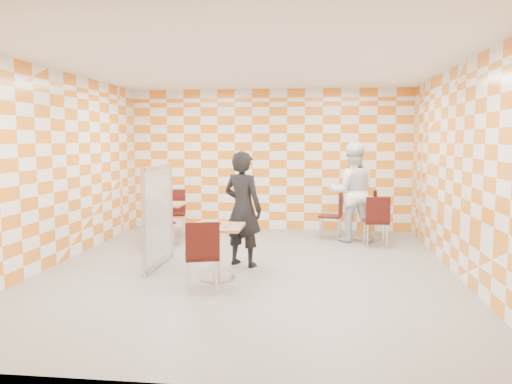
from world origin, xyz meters
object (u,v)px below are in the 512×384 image
main_table (217,243)px  man_white (352,192)px  chair_main_front (202,251)px  partition (158,215)px  sport_bottle (361,196)px  chair_empty_far (175,209)px  empty_table (165,216)px  soda_bottle (375,196)px  chair_second_side (335,211)px  chair_second_front (377,218)px  second_table (366,213)px  man_dark (243,209)px  chair_empty_near (156,219)px

main_table → man_white: bearing=54.7°
chair_main_front → partition: (-0.96, 1.24, 0.25)m
chair_main_front → sport_bottle: bearing=59.1°
main_table → chair_main_front: chair_main_front is taller
man_white → main_table: bearing=49.2°
main_table → chair_empty_far: chair_empty_far is taller
empty_table → soda_bottle: size_ratio=3.26×
main_table → chair_second_side: bearing=60.0°
man_white → chair_second_front: bearing=121.8°
second_table → chair_second_side: 0.61m
man_white → man_dark: bearing=43.9°
soda_bottle → second_table: bearing=178.3°
partition → man_white: bearing=37.0°
chair_empty_near → chair_second_side: bearing=22.6°
chair_empty_near → man_white: bearing=18.9°
chair_main_front → chair_second_side: same height
main_table → partition: partition is taller
chair_second_side → chair_empty_far: (-3.20, 0.03, 0.00)m
chair_main_front → sport_bottle: (2.29, 3.82, 0.29)m
main_table → partition: 1.20m
chair_main_front → man_dark: man_dark is taller
soda_bottle → empty_table: bearing=-168.7°
man_dark → chair_empty_far: bearing=-27.8°
sport_bottle → man_dark: bearing=-130.0°
sport_bottle → chair_empty_near: bearing=-158.3°
chair_empty_near → soda_bottle: soda_bottle is taller
chair_main_front → man_dark: size_ratio=0.53×
chair_empty_far → man_dark: man_dark is taller
chair_second_front → soda_bottle: soda_bottle is taller
main_table → chair_second_side: chair_second_side is taller
empty_table → sport_bottle: 3.78m
main_table → empty_table: bearing=122.2°
man_white → chair_empty_far: bearing=-8.2°
chair_empty_far → man_white: size_ratio=0.49×
partition → soda_bottle: size_ratio=6.74×
empty_table → soda_bottle: 4.03m
chair_empty_near → soda_bottle: (3.92, 1.39, 0.31)m
second_table → chair_empty_near: bearing=-159.7°
chair_empty_far → soda_bottle: 3.97m
man_white → chair_empty_near: bearing=13.4°
empty_table → man_dark: 2.29m
soda_bottle → partition: bearing=-144.5°
chair_main_front → chair_empty_near: 2.73m
chair_empty_far → man_white: (3.50, -0.16, 0.39)m
man_dark → chair_second_front: bearing=-119.8°
chair_second_front → man_dark: size_ratio=0.53×
chair_empty_near → man_dark: (1.67, -0.91, 0.34)m
chair_main_front → man_white: size_ratio=0.49×
chair_empty_near → chair_empty_far: bearing=91.9°
man_white → second_table: bearing=-150.4°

